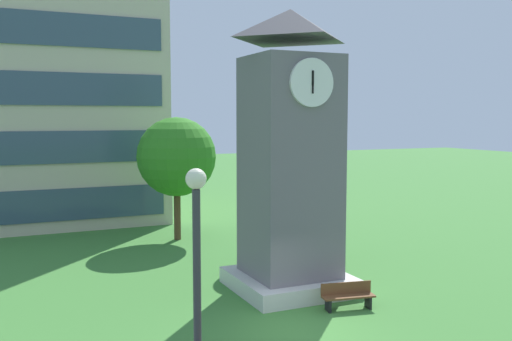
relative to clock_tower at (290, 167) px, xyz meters
name	(u,v)px	position (x,y,z in m)	size (l,w,h in m)	color
ground_plane	(293,331)	(-1.83, -3.76, -4.60)	(160.00, 160.00, 0.00)	#3D7A33
office_building	(35,93)	(-7.53, 20.90, 3.40)	(14.32, 13.05, 16.00)	beige
clock_tower	(290,167)	(0.00, 0.00, 0.00)	(4.05, 4.05, 10.31)	slate
park_bench	(348,296)	(0.77, -2.76, -4.14)	(1.86, 0.80, 0.88)	brown
street_lamp	(197,289)	(-6.69, -9.32, -1.12)	(0.36, 0.36, 5.57)	#333338
tree_by_building	(276,181)	(1.36, 3.88, -0.95)	(2.83, 2.83, 5.09)	#513823
tree_near_tower	(177,157)	(-1.32, 10.21, -0.23)	(4.14, 4.14, 6.46)	#513823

